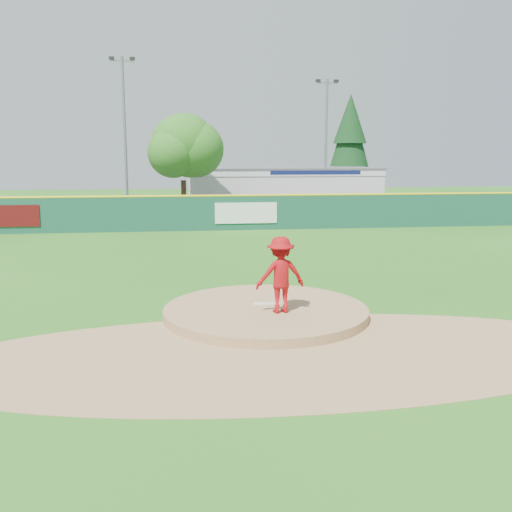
{
  "coord_description": "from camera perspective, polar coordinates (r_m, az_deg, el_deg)",
  "views": [
    {
      "loc": [
        -2.2,
        -14.72,
        4.29
      ],
      "look_at": [
        0.0,
        2.0,
        1.3
      ],
      "focal_mm": 40.0,
      "sensor_mm": 36.0,
      "label": 1
    }
  ],
  "objects": [
    {
      "name": "pool_building_grp",
      "position": [
        47.5,
        2.47,
        6.87
      ],
      "size": [
        15.2,
        8.2,
        3.31
      ],
      "color": "silver",
      "rests_on": "ground"
    },
    {
      "name": "parking_lot",
      "position": [
        42.0,
        -4.47,
        4.16
      ],
      "size": [
        44.0,
        16.0,
        0.02
      ],
      "primitive_type": "cube",
      "color": "#38383A",
      "rests_on": "ground"
    },
    {
      "name": "outfield_fence",
      "position": [
        32.95,
        -3.65,
        4.45
      ],
      "size": [
        40.0,
        0.14,
        2.07
      ],
      "color": "#164A39",
      "rests_on": "ground"
    },
    {
      "name": "deciduous_tree",
      "position": [
        39.72,
        -7.33,
        10.34
      ],
      "size": [
        5.6,
        5.6,
        7.36
      ],
      "color": "#382314",
      "rests_on": "ground"
    },
    {
      "name": "playground_slide",
      "position": [
        39.64,
        -22.6,
        4.16
      ],
      "size": [
        0.96,
        2.71,
        1.5
      ],
      "color": "blue",
      "rests_on": "ground"
    },
    {
      "name": "van",
      "position": [
        38.21,
        -2.57,
        4.63
      ],
      "size": [
        5.06,
        2.81,
        1.34
      ],
      "primitive_type": "imported",
      "rotation": [
        0.0,
        0.0,
        1.7
      ],
      "color": "silver",
      "rests_on": "parking_lot"
    },
    {
      "name": "pitching_rubber",
      "position": [
        15.71,
        0.81,
        -4.78
      ],
      "size": [
        0.6,
        0.15,
        0.04
      ],
      "primitive_type": "cube",
      "color": "white",
      "rests_on": "pitchers_mound"
    },
    {
      "name": "conifer_tree",
      "position": [
        52.97,
        9.36,
        11.27
      ],
      "size": [
        4.4,
        4.4,
        9.5
      ],
      "color": "#382314",
      "rests_on": "ground"
    },
    {
      "name": "pitchers_mound",
      "position": [
        15.49,
        0.97,
        -6.02
      ],
      "size": [
        5.5,
        5.5,
        0.5
      ],
      "primitive_type": "cylinder",
      "color": "#9E774C",
      "rests_on": "ground"
    },
    {
      "name": "fence_banners",
      "position": [
        32.94,
        -12.58,
        4.07
      ],
      "size": [
        16.88,
        0.04,
        1.2
      ],
      "color": "#570C0D",
      "rests_on": "ground"
    },
    {
      "name": "light_pole_left",
      "position": [
        41.93,
        -12.99,
        12.2
      ],
      "size": [
        1.75,
        0.25,
        11.0
      ],
      "color": "gray",
      "rests_on": "ground"
    },
    {
      "name": "ground",
      "position": [
        15.49,
        0.97,
        -6.02
      ],
      "size": [
        120.0,
        120.0,
        0.0
      ],
      "primitive_type": "plane",
      "color": "#286B19",
      "rests_on": "ground"
    },
    {
      "name": "infield_dirt_arc",
      "position": [
        12.67,
        3.0,
        -9.72
      ],
      "size": [
        15.4,
        15.4,
        0.01
      ],
      "primitive_type": "cylinder",
      "color": "#9E774C",
      "rests_on": "ground"
    },
    {
      "name": "pitcher",
      "position": [
        14.74,
        2.46,
        -1.88
      ],
      "size": [
        1.37,
        0.9,
        1.99
      ],
      "primitive_type": "imported",
      "rotation": [
        0.0,
        0.0,
        3.27
      ],
      "color": "#A20D12",
      "rests_on": "pitchers_mound"
    },
    {
      "name": "light_pole_right",
      "position": [
        45.15,
        7.01,
        11.56
      ],
      "size": [
        1.75,
        0.25,
        10.0
      ],
      "color": "gray",
      "rests_on": "ground"
    }
  ]
}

